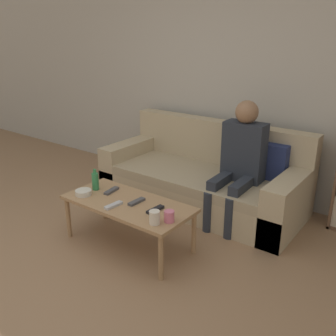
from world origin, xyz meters
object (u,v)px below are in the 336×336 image
person_adult (241,154)px  cup_far (169,216)px  couch (203,179)px  tv_remote_2 (137,202)px  cup_near (155,217)px  tv_remote_3 (155,210)px  coffee_table (128,206)px  tv_remote_0 (113,205)px  bottle (95,181)px  tv_remote_1 (112,191)px  snack_bowl (83,193)px

person_adult → cup_far: size_ratio=13.35×
couch → tv_remote_2: size_ratio=12.54×
cup_near → tv_remote_3: 0.22m
coffee_table → cup_far: size_ratio=12.94×
tv_remote_0 → bottle: size_ratio=0.87×
person_adult → tv_remote_1: person_adult is taller
tv_remote_2 → tv_remote_0: bearing=-120.1°
tv_remote_3 → bottle: bottle is taller
couch → tv_remote_1: couch is taller
tv_remote_2 → bottle: size_ratio=0.87×
tv_remote_2 → tv_remote_1: bearing=175.9°
couch → cup_far: (0.43, -1.19, 0.18)m
cup_far → snack_bowl: (-0.91, -0.06, -0.02)m
coffee_table → tv_remote_1: tv_remote_1 is taller
couch → coffee_table: bearing=-93.5°
cup_near → person_adult: bearing=85.3°
cup_near → tv_remote_3: (-0.13, 0.17, -0.04)m
cup_far → tv_remote_2: 0.43m
tv_remote_2 → snack_bowl: 0.51m
person_adult → snack_bowl: (-0.94, -1.17, -0.23)m
tv_remote_2 → tv_remote_3: bearing=-3.4°
cup_far → tv_remote_3: 0.22m
tv_remote_3 → snack_bowl: 0.72m
tv_remote_0 → tv_remote_3: same height
cup_near → tv_remote_0: bearing=176.6°
tv_remote_0 → tv_remote_1: same height
couch → bottle: bearing=-113.8°
coffee_table → snack_bowl: (-0.41, -0.13, 0.06)m
cup_near → bottle: size_ratio=0.53×
person_adult → couch: bearing=168.1°
tv_remote_1 → tv_remote_2: 0.34m
cup_near → tv_remote_1: (-0.69, 0.23, -0.04)m
couch → tv_remote_2: bearing=-89.7°
coffee_table → tv_remote_0: tv_remote_0 is taller
person_adult → cup_near: 1.23m
coffee_table → tv_remote_3: (0.29, 0.01, 0.05)m
tv_remote_0 → cup_near: bearing=0.6°
cup_near → couch: bearing=105.6°
cup_near → snack_bowl: 0.84m
person_adult → snack_bowl: person_adult is taller
snack_bowl → bottle: bottle is taller
couch → tv_remote_1: 1.11m
tv_remote_3 → snack_bowl: snack_bowl is taller
cup_near → snack_bowl: size_ratio=0.73×
couch → tv_remote_0: couch is taller
cup_far → tv_remote_0: size_ratio=0.51×
coffee_table → tv_remote_2: tv_remote_2 is taller
bottle → cup_far: bearing=-5.8°
cup_near → bottle: bottle is taller
tv_remote_0 → snack_bowl: 0.38m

